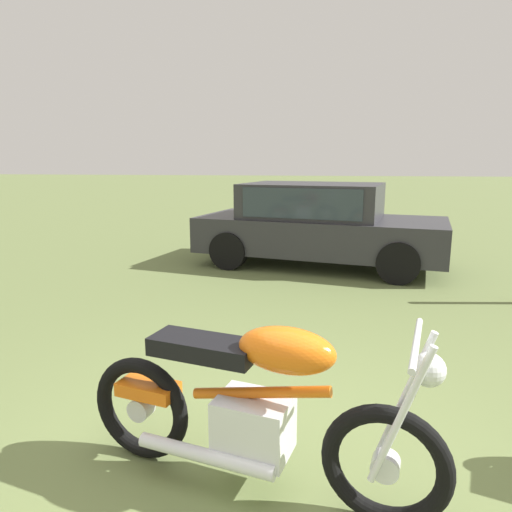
{
  "coord_description": "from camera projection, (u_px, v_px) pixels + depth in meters",
  "views": [
    {
      "loc": [
        0.33,
        -2.17,
        1.79
      ],
      "look_at": [
        -0.42,
        2.43,
        0.83
      ],
      "focal_mm": 32.2,
      "sensor_mm": 36.0,
      "label": 1
    }
  ],
  "objects": [
    {
      "name": "motorcycle_orange",
      "position": [
        254.0,
        408.0,
        2.48
      ],
      "size": [
        2.06,
        0.77,
        1.02
      ],
      "rotation": [
        0.0,
        0.0,
        -0.22
      ],
      "color": "black",
      "rests_on": "ground"
    },
    {
      "name": "ground_plane",
      "position": [
        260.0,
        495.0,
        2.51
      ],
      "size": [
        120.0,
        120.0,
        0.0
      ],
      "primitive_type": "plane",
      "color": "olive"
    },
    {
      "name": "car_charcoal",
      "position": [
        317.0,
        220.0,
        7.98
      ],
      "size": [
        4.42,
        2.58,
        1.43
      ],
      "rotation": [
        0.0,
        0.0,
        -0.19
      ],
      "color": "#2D2D33",
      "rests_on": "ground"
    }
  ]
}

